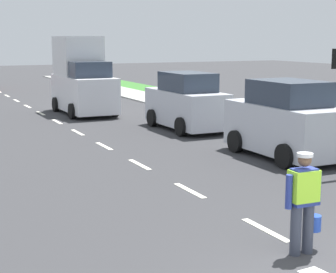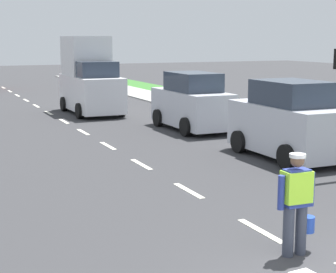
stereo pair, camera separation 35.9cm
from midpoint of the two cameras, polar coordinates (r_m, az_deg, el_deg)
The scene contains 7 objects.
ground_plane at distance 27.36m, azimuth -11.67°, elevation 2.41°, with size 96.00×96.00×0.00m, color #333335.
sidewalk_right at distance 20.47m, azimuth 15.59°, elevation -0.22°, with size 2.40×72.00×0.14m, color #9E9E99.
lane_center_line at distance 31.45m, azimuth -13.31°, elevation 3.30°, with size 0.14×46.40×0.01m.
road_worker at distance 9.33m, azimuth 13.92°, elevation -6.13°, with size 0.77×0.37×1.67m.
delivery_truck at distance 26.58m, azimuth -7.49°, elevation 5.80°, with size 2.16×4.60×3.54m.
car_parked_far at distance 21.58m, azimuth 2.90°, elevation 3.36°, with size 1.92×4.10×2.19m.
car_parked_curbside at distance 16.80m, azimuth 12.70°, elevation 1.40°, with size 2.05×3.97×2.26m.
Camera 2 is at (-5.51, -5.61, 3.45)m, focal length 60.59 mm.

